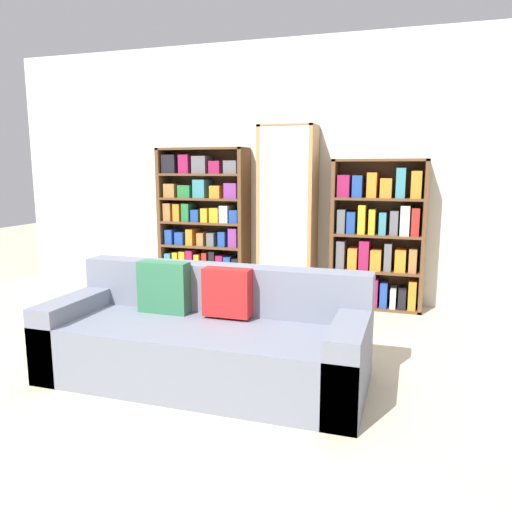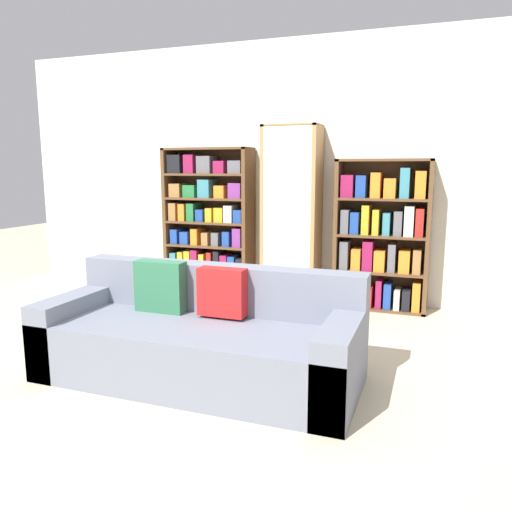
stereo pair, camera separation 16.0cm
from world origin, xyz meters
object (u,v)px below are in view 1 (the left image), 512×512
(bookshelf_left, at_px, (204,224))
(display_cabinet, at_px, (288,215))
(bookshelf_right, at_px, (378,238))
(couch, at_px, (206,340))
(wine_bottle, at_px, (307,296))

(bookshelf_left, relative_size, display_cabinet, 0.88)
(display_cabinet, height_order, bookshelf_right, display_cabinet)
(display_cabinet, distance_m, bookshelf_right, 0.94)
(bookshelf_left, xyz_separation_m, bookshelf_right, (1.87, -0.00, -0.08))
(bookshelf_left, bearing_deg, couch, -66.14)
(bookshelf_left, height_order, wine_bottle, bookshelf_left)
(bookshelf_left, height_order, display_cabinet, display_cabinet)
(display_cabinet, xyz_separation_m, bookshelf_right, (0.91, 0.02, -0.20))
(bookshelf_right, bearing_deg, bookshelf_left, 180.00)
(couch, xyz_separation_m, bookshelf_left, (-0.94, 2.12, 0.52))
(display_cabinet, bearing_deg, wine_bottle, -53.08)
(bookshelf_right, height_order, wine_bottle, bookshelf_right)
(display_cabinet, bearing_deg, bookshelf_left, 178.98)
(couch, bearing_deg, bookshelf_right, 66.16)
(bookshelf_right, bearing_deg, display_cabinet, -178.94)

